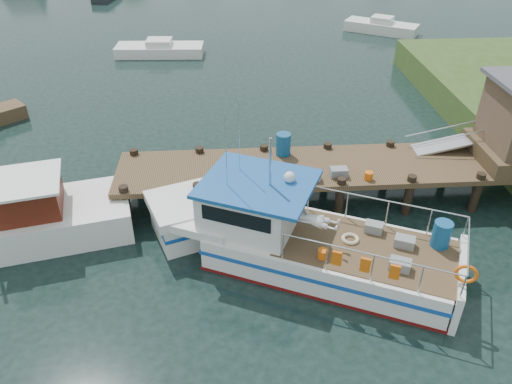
{
  "coord_description": "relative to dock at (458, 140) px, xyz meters",
  "views": [
    {
      "loc": [
        -1.96,
        -15.75,
        10.7
      ],
      "look_at": [
        -1.0,
        -1.5,
        1.3
      ],
      "focal_mm": 35.0,
      "sensor_mm": 36.0,
      "label": 1
    }
  ],
  "objects": [
    {
      "name": "moored_b",
      "position": [
        3.56,
        21.88,
        -1.8
      ],
      "size": [
        5.49,
        4.37,
        1.18
      ],
      "rotation": [
        0.0,
        0.0,
        0.05
      ],
      "color": "silver",
      "rests_on": "ground"
    },
    {
      "name": "work_boat",
      "position": [
        -16.0,
        -2.0,
        -1.49
      ],
      "size": [
        9.05,
        4.34,
        4.74
      ],
      "rotation": [
        0.0,
        0.0,
        0.22
      ],
      "color": "silver",
      "rests_on": "ground"
    },
    {
      "name": "moored_a",
      "position": [
        -12.67,
        17.58,
        -1.85
      ],
      "size": [
        5.84,
        2.26,
        1.06
      ],
      "rotation": [
        0.0,
        0.0,
        -0.4
      ],
      "color": "silver",
      "rests_on": "ground"
    },
    {
      "name": "ground_plane",
      "position": [
        -6.51,
        -0.01,
        -2.24
      ],
      "size": [
        160.0,
        160.0,
        0.0
      ],
      "primitive_type": "plane",
      "color": "black"
    },
    {
      "name": "dock",
      "position": [
        0.0,
        0.0,
        0.0
      ],
      "size": [
        16.6,
        3.0,
        4.78
      ],
      "color": "#4C3924",
      "rests_on": "ground"
    },
    {
      "name": "lobster_boat",
      "position": [
        -6.57,
        -3.54,
        -1.32
      ],
      "size": [
        10.1,
        6.43,
        5.05
      ],
      "rotation": [
        0.0,
        0.0,
        -0.43
      ],
      "color": "silver",
      "rests_on": "ground"
    }
  ]
}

